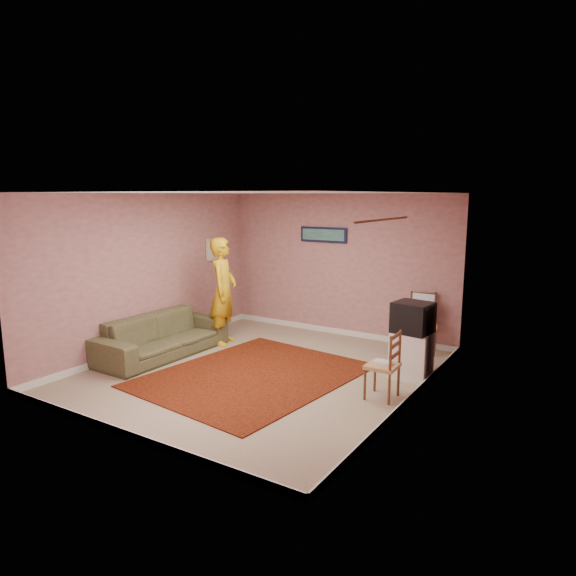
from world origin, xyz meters
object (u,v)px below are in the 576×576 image
Objects in this scene: crt_tv at (413,317)px; chair_a at (423,317)px; chair_b at (383,358)px; person at (223,291)px; sofa at (163,336)px; tv_cabinet at (411,355)px.

crt_tv is 1.00× the size of chair_a.
chair_a is 1.17× the size of chair_b.
person is at bearing -176.13° from chair_a.
person is at bearing -19.45° from sofa.
person is (0.40, 1.07, 0.60)m from sofa.
crt_tv reaches higher than sofa.
person reaches higher than chair_b.
tv_cabinet is 0.29× the size of sofa.
tv_cabinet is 0.36× the size of person.
crt_tv is at bearing 172.67° from tv_cabinet.
person is (-3.34, -0.07, 0.05)m from crt_tv.
person is at bearing -105.97° from chair_b.
chair_b is at bearing -126.01° from person.
sofa is at bearing 138.34° from person.
chair_b is 3.42m from person.
person is (-3.11, -1.32, 0.32)m from chair_a.
crt_tv is at bearing -72.08° from sofa.
chair_b is 3.70m from sofa.
person reaches higher than chair_a.
chair_a is 0.25× the size of sofa.
chair_b is (0.18, -2.18, -0.07)m from chair_a.
sofa is 1.29m from person.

